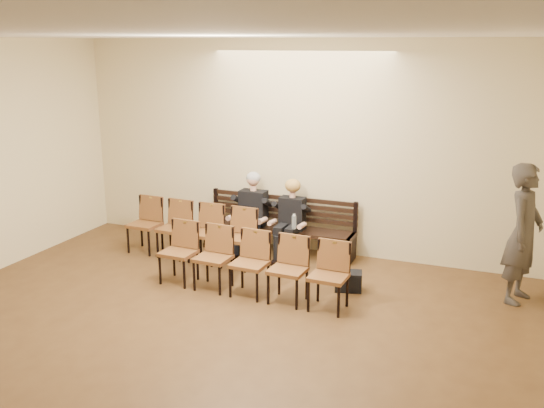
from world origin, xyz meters
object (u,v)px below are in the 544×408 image
(seated_woman, at_px, (290,222))
(chair_row_front, at_px, (190,231))
(seated_man, at_px, (251,213))
(bench, at_px, (278,240))
(chair_row_back, at_px, (249,264))
(bag, at_px, (348,281))
(passerby, at_px, (525,223))
(water_bottle, at_px, (294,229))
(laptop, at_px, (251,221))

(seated_woman, xyz_separation_m, chair_row_front, (-1.48, -0.69, -0.13))
(seated_man, relative_size, seated_woman, 1.13)
(bench, bearing_deg, chair_row_back, -81.25)
(bag, distance_m, chair_row_front, 2.78)
(bench, bearing_deg, passerby, -9.08)
(water_bottle, xyz_separation_m, chair_row_back, (-0.14, -1.42, -0.12))
(laptop, height_order, chair_row_back, chair_row_back)
(seated_woman, distance_m, bag, 1.68)
(water_bottle, relative_size, passerby, 0.11)
(bag, relative_size, passerby, 0.17)
(bench, relative_size, laptop, 8.03)
(chair_row_front, bearing_deg, bench, 36.09)
(bench, bearing_deg, seated_woman, -24.92)
(seated_woman, bearing_deg, laptop, -168.80)
(seated_woman, bearing_deg, seated_man, 180.00)
(bench, xyz_separation_m, passerby, (3.76, -0.60, 0.87))
(water_bottle, bearing_deg, chair_row_front, -165.36)
(seated_woman, bearing_deg, passerby, -7.82)
(seated_man, relative_size, chair_row_back, 0.48)
(bench, height_order, water_bottle, water_bottle)
(water_bottle, relative_size, chair_row_front, 0.11)
(seated_man, height_order, chair_row_back, seated_man)
(water_bottle, bearing_deg, seated_woman, 121.26)
(seated_man, relative_size, water_bottle, 5.48)
(bag, relative_size, chair_row_front, 0.17)
(bag, xyz_separation_m, chair_row_back, (-1.24, -0.68, 0.32))
(laptop, xyz_separation_m, passerby, (4.14, -0.35, 0.53))
(bag, height_order, passerby, passerby)
(laptop, xyz_separation_m, bag, (1.91, -0.88, -0.43))
(seated_man, distance_m, seated_woman, 0.70)
(seated_man, distance_m, chair_row_front, 1.07)
(laptop, distance_m, passerby, 4.19)
(seated_woman, relative_size, passerby, 0.54)
(seated_woman, bearing_deg, chair_row_back, -89.33)
(seated_man, bearing_deg, seated_woman, 0.00)
(laptop, bearing_deg, water_bottle, -9.70)
(seated_woman, relative_size, chair_row_front, 0.52)
(bench, xyz_separation_m, chair_row_back, (0.28, -1.81, 0.23))
(laptop, relative_size, bag, 0.86)
(seated_man, bearing_deg, chair_row_front, -138.48)
(seated_man, height_order, seated_woman, seated_man)
(water_bottle, distance_m, chair_row_front, 1.70)
(seated_woman, height_order, bag, seated_woman)
(bench, relative_size, chair_row_front, 1.15)
(chair_row_front, bearing_deg, laptop, 36.60)
(seated_man, relative_size, bag, 3.56)
(bench, height_order, chair_row_back, chair_row_back)
(laptop, height_order, bag, laptop)
(bag, bearing_deg, chair_row_front, 173.44)
(bench, xyz_separation_m, water_bottle, (0.42, -0.39, 0.35))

